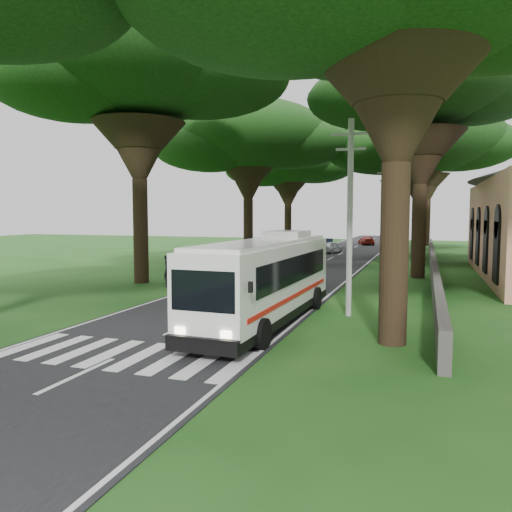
{
  "coord_description": "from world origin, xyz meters",
  "views": [
    {
      "loc": [
        8.45,
        -14.45,
        4.19
      ],
      "look_at": [
        0.8,
        7.95,
        2.2
      ],
      "focal_mm": 35.0,
      "sensor_mm": 36.0,
      "label": 1
    }
  ],
  "objects": [
    {
      "name": "pole_far",
      "position": [
        5.5,
        46.0,
        4.18
      ],
      "size": [
        1.6,
        0.24,
        8.0
      ],
      "color": "gray",
      "rests_on": "ground"
    },
    {
      "name": "tree_l_midb",
      "position": [
        -7.5,
        30.0,
        11.37
      ],
      "size": [
        15.24,
        15.24,
        14.7
      ],
      "color": "black",
      "rests_on": "ground"
    },
    {
      "name": "distant_car_b",
      "position": [
        -3.0,
        46.61,
        0.61
      ],
      "size": [
        1.84,
        3.7,
        1.17
      ],
      "primitive_type": "imported",
      "rotation": [
        0.0,
        0.0,
        0.18
      ],
      "color": "#212F4D",
      "rests_on": "road"
    },
    {
      "name": "pedestrian",
      "position": [
        -6.32,
        12.24,
        0.85
      ],
      "size": [
        0.41,
        0.62,
        1.7
      ],
      "primitive_type": "imported",
      "rotation": [
        0.0,
        0.0,
        1.56
      ],
      "color": "black",
      "rests_on": "ground"
    },
    {
      "name": "pole_mid",
      "position": [
        5.5,
        26.0,
        4.18
      ],
      "size": [
        1.6,
        0.24,
        8.0
      ],
      "color": "gray",
      "rests_on": "ground"
    },
    {
      "name": "tree_r_mida",
      "position": [
        8.0,
        20.0,
        12.4
      ],
      "size": [
        12.91,
        12.91,
        15.36
      ],
      "color": "black",
      "rests_on": "ground"
    },
    {
      "name": "pole_near",
      "position": [
        5.5,
        6.0,
        4.18
      ],
      "size": [
        1.6,
        0.24,
        8.0
      ],
      "color": "gray",
      "rests_on": "ground"
    },
    {
      "name": "crosswalk",
      "position": [
        0.0,
        -2.0,
        0.0
      ],
      "size": [
        8.0,
        3.0,
        0.01
      ],
      "primitive_type": "cube",
      "color": "silver",
      "rests_on": "ground"
    },
    {
      "name": "tree_l_far",
      "position": [
        -8.5,
        48.0,
        10.79
      ],
      "size": [
        13.93,
        13.93,
        13.87
      ],
      "color": "black",
      "rests_on": "ground"
    },
    {
      "name": "distant_car_a",
      "position": [
        -1.22,
        38.72,
        0.66
      ],
      "size": [
        2.47,
        3.95,
        1.25
      ],
      "primitive_type": "imported",
      "rotation": [
        0.0,
        0.0,
        2.85
      ],
      "color": "silver",
      "rests_on": "road"
    },
    {
      "name": "tree_r_far",
      "position": [
        8.5,
        56.0,
        12.4
      ],
      "size": [
        13.04,
        13.04,
        15.38
      ],
      "color": "black",
      "rests_on": "ground"
    },
    {
      "name": "tree_l_mida",
      "position": [
        -8.0,
        12.0,
        12.79
      ],
      "size": [
        14.65,
        14.65,
        16.04
      ],
      "color": "black",
      "rests_on": "ground"
    },
    {
      "name": "distant_car_c",
      "position": [
        0.8,
        54.61,
        0.61
      ],
      "size": [
        2.81,
        4.32,
        1.16
      ],
      "primitive_type": "imported",
      "rotation": [
        0.0,
        0.0,
        3.46
      ],
      "color": "maroon",
      "rests_on": "road"
    },
    {
      "name": "ground",
      "position": [
        0.0,
        0.0,
        0.0
      ],
      "size": [
        140.0,
        140.0,
        0.0
      ],
      "primitive_type": "plane",
      "color": "#164513",
      "rests_on": "ground"
    },
    {
      "name": "coach_bus",
      "position": [
        2.7,
        3.64,
        1.72
      ],
      "size": [
        2.79,
        10.93,
        3.2
      ],
      "rotation": [
        0.0,
        0.0,
        -0.03
      ],
      "color": "white",
      "rests_on": "ground"
    },
    {
      "name": "road",
      "position": [
        0.0,
        25.0,
        0.01
      ],
      "size": [
        8.0,
        120.0,
        0.04
      ],
      "primitive_type": "cube",
      "color": "black",
      "rests_on": "ground"
    },
    {
      "name": "tree_r_midb",
      "position": [
        7.5,
        38.0,
        11.48
      ],
      "size": [
        16.08,
        16.08,
        14.97
      ],
      "color": "black",
      "rests_on": "ground"
    },
    {
      "name": "property_wall",
      "position": [
        9.0,
        24.0,
        0.6
      ],
      "size": [
        0.35,
        50.0,
        1.2
      ],
      "primitive_type": "cube",
      "color": "#383533",
      "rests_on": "ground"
    }
  ]
}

